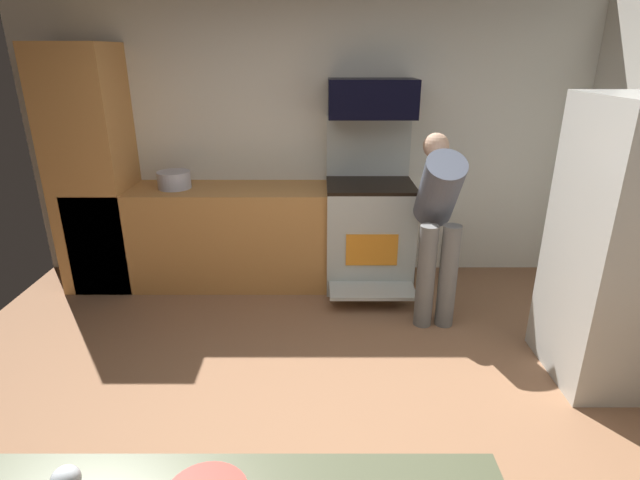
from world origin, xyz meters
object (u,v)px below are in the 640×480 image
(oven_range, at_px, (370,230))
(microwave, at_px, (374,98))
(refrigerator, at_px, (640,247))
(stock_pot, at_px, (176,180))
(person_cook, at_px, (440,217))

(oven_range, relative_size, microwave, 2.02)
(microwave, relative_size, refrigerator, 0.41)
(microwave, distance_m, stock_pot, 1.85)
(oven_range, distance_m, stock_pot, 1.78)
(person_cook, height_order, stock_pot, person_cook)
(microwave, bearing_deg, stock_pot, -177.34)
(refrigerator, xyz_separation_m, stock_pot, (-3.23, 1.42, 0.07))
(oven_range, xyz_separation_m, refrigerator, (1.51, -1.40, 0.40))
(refrigerator, height_order, person_cook, refrigerator)
(microwave, xyz_separation_m, stock_pot, (-1.72, -0.08, -0.68))
(person_cook, distance_m, stock_pot, 2.28)
(person_cook, xyz_separation_m, stock_pot, (-2.18, 0.67, 0.12))
(microwave, relative_size, person_cook, 0.51)
(person_cook, relative_size, stock_pot, 5.03)
(person_cook, bearing_deg, stock_pot, 162.84)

